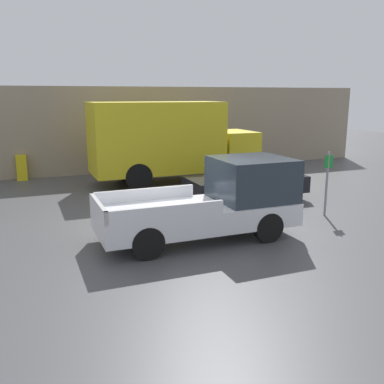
{
  "coord_description": "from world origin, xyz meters",
  "views": [
    {
      "loc": [
        -4.36,
        -10.67,
        3.75
      ],
      "look_at": [
        0.06,
        0.35,
        1.04
      ],
      "focal_mm": 40.0,
      "sensor_mm": 36.0,
      "label": 1
    }
  ],
  "objects_px": {
    "car": "(247,180)",
    "newspaper_box": "(22,168)",
    "pickup_truck": "(217,201)",
    "parking_sign": "(327,180)",
    "delivery_truck": "(168,140)"
  },
  "relations": [
    {
      "from": "car",
      "to": "newspaper_box",
      "type": "xyz_separation_m",
      "value": [
        -7.52,
        7.08,
        -0.19
      ]
    },
    {
      "from": "newspaper_box",
      "to": "pickup_truck",
      "type": "bearing_deg",
      "value": -65.12
    },
    {
      "from": "car",
      "to": "pickup_truck",
      "type": "bearing_deg",
      "value": -129.88
    },
    {
      "from": "parking_sign",
      "to": "newspaper_box",
      "type": "bearing_deg",
      "value": 132.16
    },
    {
      "from": "pickup_truck",
      "to": "delivery_truck",
      "type": "bearing_deg",
      "value": 81.36
    },
    {
      "from": "car",
      "to": "newspaper_box",
      "type": "height_order",
      "value": "car"
    },
    {
      "from": "parking_sign",
      "to": "newspaper_box",
      "type": "height_order",
      "value": "parking_sign"
    },
    {
      "from": "pickup_truck",
      "to": "car",
      "type": "height_order",
      "value": "pickup_truck"
    },
    {
      "from": "car",
      "to": "parking_sign",
      "type": "distance_m",
      "value": 3.03
    },
    {
      "from": "pickup_truck",
      "to": "newspaper_box",
      "type": "relative_size",
      "value": 4.63
    },
    {
      "from": "pickup_truck",
      "to": "delivery_truck",
      "type": "xyz_separation_m",
      "value": [
        1.13,
        7.41,
        0.89
      ]
    },
    {
      "from": "pickup_truck",
      "to": "newspaper_box",
      "type": "xyz_separation_m",
      "value": [
        -4.8,
        10.34,
        -0.41
      ]
    },
    {
      "from": "car",
      "to": "parking_sign",
      "type": "xyz_separation_m",
      "value": [
        1.34,
        -2.7,
        0.4
      ]
    },
    {
      "from": "delivery_truck",
      "to": "newspaper_box",
      "type": "bearing_deg",
      "value": 153.7
    },
    {
      "from": "delivery_truck",
      "to": "pickup_truck",
      "type": "bearing_deg",
      "value": -98.64
    }
  ]
}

